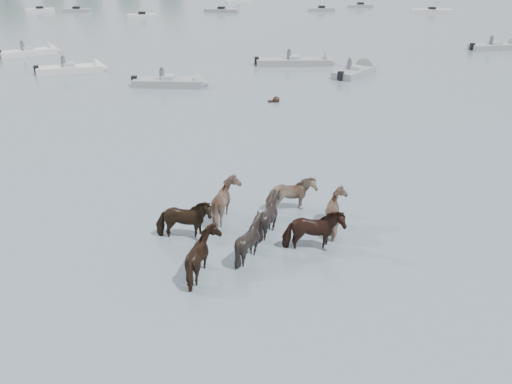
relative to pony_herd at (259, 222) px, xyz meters
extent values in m
plane|color=slate|center=(-1.10, -1.30, -0.53)|extent=(400.00, 400.00, 0.00)
imported|color=black|center=(-2.31, 0.35, 0.01)|extent=(1.86, 1.00, 1.51)
imported|color=#836E59|center=(-0.84, 1.34, 0.04)|extent=(1.51, 1.70, 1.55)
imported|color=black|center=(0.38, 0.31, -0.02)|extent=(1.58, 1.48, 1.44)
imported|color=#7D6255|center=(1.38, 1.70, -0.02)|extent=(1.77, 0.93, 1.44)
imported|color=black|center=(-1.80, -1.81, -0.01)|extent=(1.41, 1.60, 1.47)
imported|color=black|center=(-0.44, -1.05, -0.02)|extent=(1.52, 1.41, 1.44)
imported|color=black|center=(1.47, -0.95, 0.02)|extent=(1.84, 0.91, 1.52)
imported|color=#8E7161|center=(2.62, 0.12, -0.02)|extent=(1.48, 1.65, 1.45)
sphere|color=black|center=(3.63, 15.80, -0.41)|extent=(0.44, 0.44, 0.44)
cube|color=black|center=(3.38, 15.80, -0.51)|extent=(0.50, 0.22, 0.18)
cube|color=silver|center=(-10.14, 26.56, -0.33)|extent=(4.86, 2.23, 0.55)
cone|color=silver|center=(-7.82, 26.88, -0.33)|extent=(1.11, 1.71, 1.60)
cube|color=#99ADB7|center=(-10.14, 26.56, 0.02)|extent=(0.95, 1.22, 0.35)
cube|color=black|center=(-12.47, 26.23, -0.18)|extent=(0.40, 0.40, 0.60)
cylinder|color=#595966|center=(-10.54, 26.56, 0.22)|extent=(0.36, 0.36, 0.70)
sphere|color=#595966|center=(-10.54, 26.56, 0.67)|extent=(0.24, 0.24, 0.24)
cube|color=gray|center=(-2.78, 20.99, -0.33)|extent=(4.92, 2.56, 0.55)
cone|color=gray|center=(-0.49, 20.49, -0.33)|extent=(1.22, 1.76, 1.60)
cube|color=#99ADB7|center=(-2.78, 20.99, 0.02)|extent=(1.02, 1.26, 0.35)
cube|color=black|center=(-5.07, 21.49, -0.18)|extent=(0.42, 0.42, 0.60)
cylinder|color=#595966|center=(-3.18, 20.99, 0.22)|extent=(0.36, 0.36, 0.70)
sphere|color=#595966|center=(-3.18, 20.99, 0.67)|extent=(0.24, 0.24, 0.24)
cube|color=gray|center=(7.23, 26.82, -0.33)|extent=(6.16, 2.32, 0.55)
cone|color=gray|center=(10.21, 26.46, -0.33)|extent=(1.09, 1.70, 1.60)
cube|color=#99ADB7|center=(7.23, 26.82, 0.02)|extent=(0.93, 1.21, 0.35)
cube|color=black|center=(4.25, 27.19, -0.18)|extent=(0.39, 0.39, 0.60)
cylinder|color=#595966|center=(6.83, 26.82, 0.22)|extent=(0.36, 0.36, 0.70)
sphere|color=#595966|center=(6.83, 26.82, 0.67)|extent=(0.24, 0.24, 0.24)
cube|color=gray|center=(10.73, 22.18, -0.33)|extent=(4.12, 4.06, 0.55)
cone|color=gray|center=(12.23, 23.64, -0.33)|extent=(1.76, 1.78, 1.60)
cube|color=#99ADB7|center=(10.73, 22.18, 0.02)|extent=(1.35, 1.36, 0.35)
cube|color=black|center=(9.23, 20.72, -0.18)|extent=(0.49, 0.49, 0.60)
cylinder|color=#595966|center=(10.33, 22.18, 0.22)|extent=(0.36, 0.36, 0.70)
sphere|color=#595966|center=(10.33, 22.18, 0.67)|extent=(0.24, 0.24, 0.24)
cube|color=gray|center=(27.55, 31.07, -0.33)|extent=(4.72, 1.80, 0.55)
cube|color=#99ADB7|center=(27.55, 31.07, 0.02)|extent=(0.85, 1.15, 0.35)
cube|color=black|center=(25.22, 30.97, -0.18)|extent=(0.36, 0.36, 0.60)
cylinder|color=#595966|center=(27.15, 31.07, 0.22)|extent=(0.36, 0.36, 0.70)
sphere|color=#595966|center=(27.15, 31.07, 0.67)|extent=(0.24, 0.24, 0.24)
cube|color=silver|center=(-15.05, 34.68, -0.33)|extent=(4.91, 3.42, 0.55)
cone|color=silver|center=(-12.93, 35.66, -0.33)|extent=(1.49, 1.83, 1.60)
cube|color=#99ADB7|center=(-15.05, 34.68, 0.02)|extent=(1.20, 1.35, 0.35)
cylinder|color=#595966|center=(-15.45, 34.68, 0.22)|extent=(0.36, 0.36, 0.70)
sphere|color=#595966|center=(-15.45, 34.68, 0.67)|extent=(0.24, 0.24, 0.24)
cube|color=silver|center=(-22.63, 74.08, -0.31)|extent=(4.49, 2.82, 0.60)
cube|color=black|center=(-22.63, 74.08, 0.07)|extent=(1.27, 1.27, 0.50)
cube|color=gray|center=(-16.90, 72.95, -0.31)|extent=(4.24, 1.73, 0.60)
cube|color=black|center=(-16.90, 72.95, 0.07)|extent=(1.06, 1.06, 0.50)
cube|color=silver|center=(-6.44, 63.10, -0.31)|extent=(4.20, 1.74, 0.60)
cube|color=black|center=(-6.44, 63.10, 0.07)|extent=(1.06, 1.06, 0.50)
cube|color=gray|center=(5.41, 69.13, -0.31)|extent=(5.49, 3.38, 0.60)
cube|color=black|center=(5.41, 69.13, 0.07)|extent=(1.30, 1.30, 0.50)
cube|color=silver|center=(10.11, 86.35, -0.31)|extent=(4.95, 2.88, 0.60)
cube|color=gray|center=(21.19, 68.17, -0.31)|extent=(4.26, 2.06, 0.60)
cube|color=black|center=(21.19, 68.17, 0.07)|extent=(1.13, 1.13, 0.50)
cube|color=gray|center=(29.37, 73.16, -0.31)|extent=(4.20, 1.89, 0.60)
cube|color=black|center=(29.37, 73.16, 0.07)|extent=(1.09, 1.09, 0.50)
cube|color=silver|center=(37.39, 63.40, -0.31)|extent=(6.04, 2.93, 0.60)
cube|color=black|center=(37.39, 63.40, 0.07)|extent=(1.22, 1.22, 0.50)
camera|label=1|loc=(-2.25, -13.56, 7.51)|focal=35.38mm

